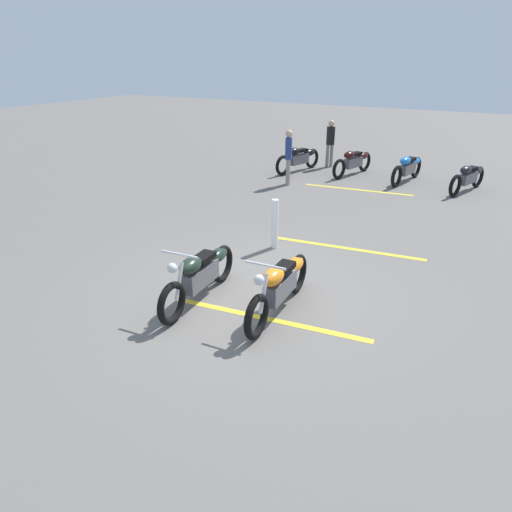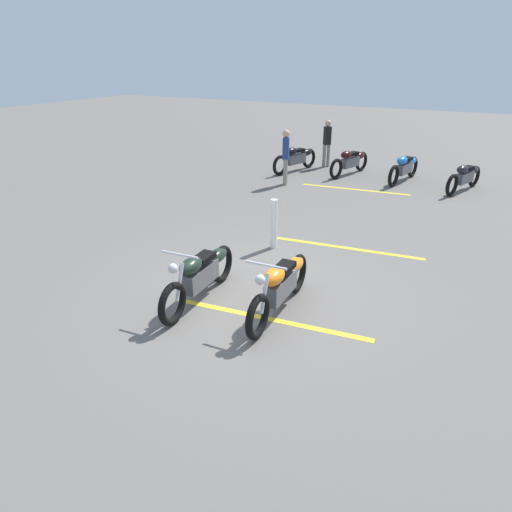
{
  "view_description": "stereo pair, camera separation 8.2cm",
  "coord_description": "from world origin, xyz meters",
  "px_view_note": "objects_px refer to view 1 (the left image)",
  "views": [
    {
      "loc": [
        -6.09,
        -3.4,
        3.75
      ],
      "look_at": [
        0.18,
        0.0,
        0.65
      ],
      "focal_mm": 32.92,
      "sensor_mm": 36.0,
      "label": 1
    },
    {
      "loc": [
        -6.13,
        -3.33,
        3.75
      ],
      "look_at": [
        0.18,
        0.0,
        0.65
      ],
      "focal_mm": 32.92,
      "sensor_mm": 36.0,
      "label": 2
    }
  ],
  "objects_px": {
    "bollard_post": "(275,224)",
    "motorcycle_row_right": "(299,158)",
    "motorcycle_dark_foreground": "(200,273)",
    "motorcycle_bright_foreground": "(280,284)",
    "motorcycle_row_left": "(408,168)",
    "bystander_secondary": "(288,155)",
    "motorcycle_row_far_left": "(469,177)",
    "bystander_near_row": "(330,141)",
    "motorcycle_row_center": "(354,161)"
  },
  "relations": [
    {
      "from": "motorcycle_bright_foreground",
      "to": "motorcycle_row_right",
      "type": "height_order",
      "value": "motorcycle_bright_foreground"
    },
    {
      "from": "motorcycle_dark_foreground",
      "to": "motorcycle_row_center",
      "type": "xyz_separation_m",
      "value": [
        9.51,
        0.47,
        -0.01
      ]
    },
    {
      "from": "motorcycle_bright_foreground",
      "to": "motorcycle_row_far_left",
      "type": "relative_size",
      "value": 1.09
    },
    {
      "from": "motorcycle_row_left",
      "to": "bollard_post",
      "type": "height_order",
      "value": "bollard_post"
    },
    {
      "from": "motorcycle_bright_foreground",
      "to": "motorcycle_row_left",
      "type": "height_order",
      "value": "motorcycle_bright_foreground"
    },
    {
      "from": "bystander_secondary",
      "to": "bystander_near_row",
      "type": "bearing_deg",
      "value": -113.44
    },
    {
      "from": "bystander_near_row",
      "to": "bollard_post",
      "type": "xyz_separation_m",
      "value": [
        -7.67,
        -1.65,
        -0.39
      ]
    },
    {
      "from": "motorcycle_row_far_left",
      "to": "bystander_near_row",
      "type": "relative_size",
      "value": 1.26
    },
    {
      "from": "motorcycle_dark_foreground",
      "to": "motorcycle_row_center",
      "type": "bearing_deg",
      "value": 179.12
    },
    {
      "from": "bollard_post",
      "to": "motorcycle_row_right",
      "type": "bearing_deg",
      "value": 19.55
    },
    {
      "from": "motorcycle_row_far_left",
      "to": "motorcycle_row_center",
      "type": "xyz_separation_m",
      "value": [
        0.39,
        3.57,
        0.01
      ]
    },
    {
      "from": "motorcycle_bright_foreground",
      "to": "motorcycle_row_center",
      "type": "height_order",
      "value": "motorcycle_bright_foreground"
    },
    {
      "from": "motorcycle_row_right",
      "to": "bystander_secondary",
      "type": "relative_size",
      "value": 1.32
    },
    {
      "from": "bystander_secondary",
      "to": "motorcycle_dark_foreground",
      "type": "bearing_deg",
      "value": 85.65
    },
    {
      "from": "motorcycle_bright_foreground",
      "to": "bystander_secondary",
      "type": "relative_size",
      "value": 1.35
    },
    {
      "from": "motorcycle_row_center",
      "to": "motorcycle_row_right",
      "type": "xyz_separation_m",
      "value": [
        -0.39,
        1.78,
        0.01
      ]
    },
    {
      "from": "motorcycle_dark_foreground",
      "to": "bystander_secondary",
      "type": "xyz_separation_m",
      "value": [
        7.33,
        1.84,
        0.46
      ]
    },
    {
      "from": "motorcycle_bright_foreground",
      "to": "motorcycle_row_center",
      "type": "relative_size",
      "value": 1.05
    },
    {
      "from": "motorcycle_bright_foreground",
      "to": "motorcycle_row_far_left",
      "type": "height_order",
      "value": "motorcycle_bright_foreground"
    },
    {
      "from": "motorcycle_row_center",
      "to": "motorcycle_row_right",
      "type": "bearing_deg",
      "value": -62.32
    },
    {
      "from": "motorcycle_dark_foreground",
      "to": "bollard_post",
      "type": "xyz_separation_m",
      "value": [
        2.57,
        -0.07,
        0.06
      ]
    },
    {
      "from": "motorcycle_row_left",
      "to": "motorcycle_row_right",
      "type": "xyz_separation_m",
      "value": [
        -0.3,
        3.56,
        0.0
      ]
    },
    {
      "from": "motorcycle_dark_foreground",
      "to": "bystander_near_row",
      "type": "bearing_deg",
      "value": -174.93
    },
    {
      "from": "motorcycle_row_far_left",
      "to": "motorcycle_row_right",
      "type": "xyz_separation_m",
      "value": [
        -0.0,
        5.35,
        0.02
      ]
    },
    {
      "from": "motorcycle_row_far_left",
      "to": "bollard_post",
      "type": "xyz_separation_m",
      "value": [
        -6.55,
        3.03,
        0.08
      ]
    },
    {
      "from": "motorcycle_dark_foreground",
      "to": "bystander_near_row",
      "type": "distance_m",
      "value": 10.38
    },
    {
      "from": "motorcycle_row_far_left",
      "to": "motorcycle_row_center",
      "type": "bearing_deg",
      "value": -78.03
    },
    {
      "from": "motorcycle_row_far_left",
      "to": "bystander_near_row",
      "type": "distance_m",
      "value": 4.84
    },
    {
      "from": "motorcycle_dark_foreground",
      "to": "motorcycle_row_left",
      "type": "bearing_deg",
      "value": 168.38
    },
    {
      "from": "motorcycle_row_far_left",
      "to": "bystander_near_row",
      "type": "xyz_separation_m",
      "value": [
        1.13,
        4.68,
        0.47
      ]
    },
    {
      "from": "motorcycle_row_left",
      "to": "bollard_post",
      "type": "xyz_separation_m",
      "value": [
        -6.85,
        1.24,
        0.07
      ]
    },
    {
      "from": "bystander_near_row",
      "to": "motorcycle_bright_foreground",
      "type": "bearing_deg",
      "value": 149.99
    },
    {
      "from": "motorcycle_dark_foreground",
      "to": "motorcycle_row_right",
      "type": "xyz_separation_m",
      "value": [
        9.12,
        2.25,
        -0.01
      ]
    },
    {
      "from": "bystander_near_row",
      "to": "bystander_secondary",
      "type": "xyz_separation_m",
      "value": [
        -2.92,
        0.26,
        0.02
      ]
    },
    {
      "from": "bystander_secondary",
      "to": "motorcycle_row_center",
      "type": "bearing_deg",
      "value": -140.48
    },
    {
      "from": "bystander_near_row",
      "to": "bollard_post",
      "type": "relative_size",
      "value": 1.56
    },
    {
      "from": "bystander_secondary",
      "to": "bollard_post",
      "type": "relative_size",
      "value": 1.59
    },
    {
      "from": "motorcycle_row_right",
      "to": "bollard_post",
      "type": "bearing_deg",
      "value": 35.2
    },
    {
      "from": "motorcycle_row_left",
      "to": "bystander_near_row",
      "type": "height_order",
      "value": "bystander_near_row"
    },
    {
      "from": "motorcycle_dark_foreground",
      "to": "motorcycle_row_right",
      "type": "height_order",
      "value": "motorcycle_dark_foreground"
    },
    {
      "from": "motorcycle_row_center",
      "to": "motorcycle_row_far_left",
      "type": "bearing_deg",
      "value": 98.89
    },
    {
      "from": "motorcycle_row_far_left",
      "to": "bollard_post",
      "type": "relative_size",
      "value": 1.96
    },
    {
      "from": "motorcycle_row_left",
      "to": "bystander_secondary",
      "type": "xyz_separation_m",
      "value": [
        -2.09,
        3.15,
        0.47
      ]
    },
    {
      "from": "motorcycle_row_left",
      "to": "motorcycle_row_right",
      "type": "distance_m",
      "value": 3.57
    },
    {
      "from": "motorcycle_row_center",
      "to": "bollard_post",
      "type": "height_order",
      "value": "bollard_post"
    },
    {
      "from": "bystander_secondary",
      "to": "bollard_post",
      "type": "bearing_deg",
      "value": 93.46
    },
    {
      "from": "bollard_post",
      "to": "motorcycle_dark_foreground",
      "type": "bearing_deg",
      "value": 178.36
    },
    {
      "from": "bystander_near_row",
      "to": "bollard_post",
      "type": "height_order",
      "value": "bystander_near_row"
    },
    {
      "from": "motorcycle_row_center",
      "to": "bollard_post",
      "type": "xyz_separation_m",
      "value": [
        -6.94,
        -0.54,
        0.07
      ]
    },
    {
      "from": "motorcycle_row_right",
      "to": "motorcycle_row_center",
      "type": "bearing_deg",
      "value": 118.13
    }
  ]
}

